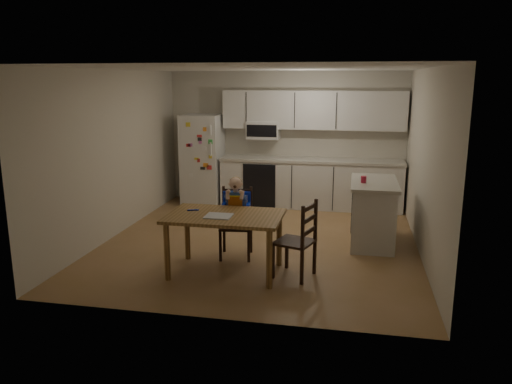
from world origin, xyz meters
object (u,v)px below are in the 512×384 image
object	(u,v)px
refrigerator	(203,159)
chair_side	(302,235)
kitchen_island	(373,212)
dining_table	(225,223)
chair_booster	(236,208)
red_cup	(364,179)

from	to	relation	value
refrigerator	chair_side	world-z (taller)	refrigerator
kitchen_island	chair_side	distance (m)	1.76
kitchen_island	dining_table	bearing A→B (deg)	-139.50
chair_booster	chair_side	distance (m)	1.12
red_cup	chair_booster	bearing A→B (deg)	-154.21
chair_booster	chair_side	xyz separation A→B (m)	(0.95, -0.60, -0.13)
refrigerator	red_cup	xyz separation A→B (m)	(3.00, -2.01, 0.12)
chair_side	dining_table	bearing A→B (deg)	-70.73
dining_table	chair_booster	xyz separation A→B (m)	(-0.01, 0.62, 0.02)
red_cup	chair_side	distance (m)	1.63
kitchen_island	red_cup	xyz separation A→B (m)	(-0.16, -0.13, 0.50)
kitchen_island	red_cup	bearing A→B (deg)	-140.30
refrigerator	kitchen_island	xyz separation A→B (m)	(3.16, -1.88, -0.39)
red_cup	kitchen_island	bearing A→B (deg)	39.70
chair_booster	kitchen_island	bearing A→B (deg)	19.99
kitchen_island	chair_booster	distance (m)	2.06
kitchen_island	dining_table	distance (m)	2.39
red_cup	dining_table	distance (m)	2.21
chair_booster	chair_side	world-z (taller)	chair_booster
red_cup	chair_side	world-z (taller)	red_cup
kitchen_island	chair_booster	xyz separation A→B (m)	(-1.82, -0.93, 0.20)
chair_booster	chair_side	bearing A→B (deg)	-39.33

